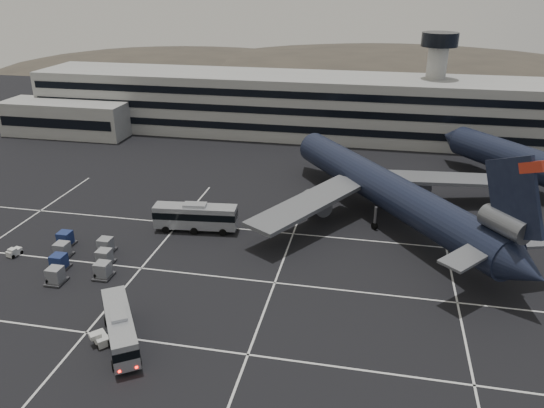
{
  "coord_description": "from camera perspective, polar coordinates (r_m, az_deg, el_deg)",
  "views": [
    {
      "loc": [
        23.1,
        -52.0,
        35.58
      ],
      "look_at": [
        8.97,
        17.04,
        5.0
      ],
      "focal_mm": 35.0,
      "sensor_mm": 36.0,
      "label": 1
    }
  ],
  "objects": [
    {
      "name": "trijet_main",
      "position": [
        82.86,
        12.45,
        1.41
      ],
      "size": [
        39.89,
        49.82,
        18.08
      ],
      "rotation": [
        0.0,
        0.0,
        0.62
      ],
      "color": "black",
      "rests_on": "ground"
    },
    {
      "name": "hills",
      "position": [
        227.11,
        10.2,
        10.99
      ],
      "size": [
        352.0,
        180.0,
        44.0
      ],
      "color": "#38332B",
      "rests_on": "ground"
    },
    {
      "name": "ground",
      "position": [
        67.11,
        -10.61,
        -9.02
      ],
      "size": [
        260.0,
        260.0,
        0.0
      ],
      "primitive_type": "plane",
      "color": "black",
      "rests_on": "ground"
    },
    {
      "name": "lane_markings",
      "position": [
        67.35,
        -9.63,
        -8.8
      ],
      "size": [
        90.0,
        55.62,
        0.01
      ],
      "color": "silver",
      "rests_on": "ground"
    },
    {
      "name": "tug_b",
      "position": [
        59.83,
        -17.92,
        -13.61
      ],
      "size": [
        2.52,
        2.5,
        1.43
      ],
      "rotation": [
        0.0,
        0.0,
        0.8
      ],
      "color": "silver",
      "rests_on": "ground"
    },
    {
      "name": "bus_far",
      "position": [
        80.12,
        -8.23,
        -1.26
      ],
      "size": [
        12.65,
        4.14,
        4.39
      ],
      "rotation": [
        0.0,
        0.0,
        1.67
      ],
      "color": "#96999D",
      "rests_on": "ground"
    },
    {
      "name": "tug_a",
      "position": [
        81.26,
        -26.02,
        -4.66
      ],
      "size": [
        1.58,
        2.15,
        1.25
      ],
      "rotation": [
        0.0,
        0.0,
        -0.23
      ],
      "color": "silver",
      "rests_on": "ground"
    },
    {
      "name": "terminal",
      "position": [
        129.09,
        -0.38,
        10.63
      ],
      "size": [
        125.0,
        26.0,
        24.0
      ],
      "color": "gray",
      "rests_on": "ground"
    },
    {
      "name": "bus_near",
      "position": [
        58.47,
        -16.05,
        -12.49
      ],
      "size": [
        8.17,
        10.7,
        3.91
      ],
      "rotation": [
        0.0,
        0.0,
        0.57
      ],
      "color": "#96999D",
      "rests_on": "ground"
    },
    {
      "name": "uld_cluster",
      "position": [
        75.47,
        -20.01,
        -5.34
      ],
      "size": [
        12.52,
        12.51,
        2.11
      ],
      "rotation": [
        0.0,
        0.0,
        0.43
      ],
      "color": "#2D2D30",
      "rests_on": "ground"
    }
  ]
}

